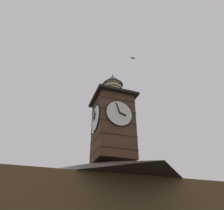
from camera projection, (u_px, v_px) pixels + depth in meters
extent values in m
pyramid|color=#2D231E|center=(101.00, 175.00, 15.19)|extent=(12.92, 12.08, 2.06)
cube|color=#4C3323|center=(113.00, 129.00, 17.41)|extent=(3.12, 3.12, 5.84)
cube|color=#352318|center=(113.00, 154.00, 16.27)|extent=(3.16, 3.16, 0.10)
cube|color=#352318|center=(113.00, 141.00, 16.83)|extent=(3.16, 3.16, 0.10)
cube|color=#352318|center=(113.00, 129.00, 17.39)|extent=(3.16, 3.16, 0.10)
cube|color=#352318|center=(113.00, 118.00, 17.95)|extent=(3.16, 3.16, 0.10)
cube|color=#352318|center=(113.00, 108.00, 18.52)|extent=(3.16, 3.16, 0.10)
cylinder|color=white|center=(119.00, 113.00, 16.53)|extent=(2.36, 0.10, 2.36)
torus|color=black|center=(119.00, 113.00, 16.51)|extent=(2.46, 0.10, 2.46)
cube|color=black|center=(123.00, 114.00, 16.50)|extent=(0.60, 0.04, 0.25)
cube|color=black|center=(118.00, 108.00, 16.64)|extent=(0.37, 0.04, 0.95)
sphere|color=black|center=(120.00, 113.00, 16.44)|extent=(0.10, 0.10, 0.10)
cylinder|color=white|center=(96.00, 118.00, 17.35)|extent=(0.10, 2.36, 2.36)
torus|color=black|center=(96.00, 118.00, 17.34)|extent=(0.10, 2.46, 2.46)
cube|color=black|center=(94.00, 116.00, 17.56)|extent=(0.04, 0.37, 0.58)
cube|color=black|center=(94.00, 116.00, 17.76)|extent=(0.04, 0.70, 0.77)
sphere|color=black|center=(95.00, 118.00, 17.32)|extent=(0.10, 0.10, 0.10)
cube|color=black|center=(113.00, 100.00, 18.97)|extent=(3.82, 3.82, 0.25)
cylinder|color=tan|center=(113.00, 92.00, 19.45)|extent=(1.79, 1.79, 1.62)
cylinder|color=#2D2319|center=(113.00, 97.00, 19.14)|extent=(1.85, 1.85, 0.10)
cylinder|color=#2D2319|center=(113.00, 94.00, 19.35)|extent=(1.85, 1.85, 0.10)
cylinder|color=#2D2319|center=(113.00, 90.00, 19.55)|extent=(1.85, 1.85, 0.10)
cylinder|color=#2D2319|center=(113.00, 87.00, 19.76)|extent=(1.85, 1.85, 0.10)
cone|color=#384251|center=(113.00, 81.00, 20.17)|extent=(2.09, 2.09, 1.18)
sphere|color=#384251|center=(113.00, 75.00, 20.52)|extent=(0.16, 0.16, 0.16)
cone|color=#1C3B22|center=(110.00, 200.00, 20.83)|extent=(5.60, 5.60, 4.26)
cone|color=#1A3D20|center=(110.00, 165.00, 22.70)|extent=(4.64, 4.64, 5.05)
cone|color=#183B1E|center=(110.00, 141.00, 24.18)|extent=(3.69, 3.69, 4.36)
cone|color=#1C3C20|center=(110.00, 116.00, 25.95)|extent=(2.73, 2.73, 4.76)
cone|color=#1A3E22|center=(110.00, 96.00, 27.53)|extent=(1.77, 1.77, 4.42)
sphere|color=silver|center=(106.00, 171.00, 52.05)|extent=(1.87, 1.87, 1.87)
ellipsoid|color=black|center=(133.00, 58.00, 24.24)|extent=(0.14, 0.22, 0.12)
cube|color=black|center=(132.00, 58.00, 24.21)|extent=(0.30, 0.18, 0.07)
cube|color=black|center=(134.00, 58.00, 24.27)|extent=(0.30, 0.18, 0.07)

